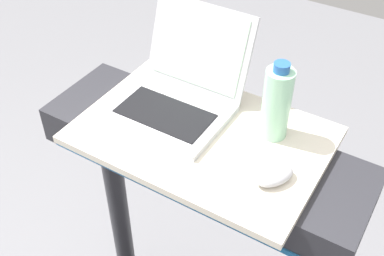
{
  "coord_description": "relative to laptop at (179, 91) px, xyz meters",
  "views": [
    {
      "loc": [
        0.47,
        -0.11,
        2.02
      ],
      "look_at": [
        0.0,
        0.65,
        1.25
      ],
      "focal_mm": 44.96,
      "sensor_mm": 36.0,
      "label": 1
    }
  ],
  "objects": [
    {
      "name": "desk_board",
      "position": [
        0.11,
        -0.06,
        -0.06
      ],
      "size": [
        0.64,
        0.43,
        0.02
      ],
      "primitive_type": "cube",
      "color": "beige",
      "rests_on": "treadmill_base"
    },
    {
      "name": "laptop",
      "position": [
        0.0,
        0.0,
        0.0
      ],
      "size": [
        0.3,
        0.32,
        0.24
      ],
      "rotation": [
        0.0,
        0.0,
        -0.03
      ],
      "color": "#B7B7BC",
      "rests_on": "desk_board"
    },
    {
      "name": "computer_mouse",
      "position": [
        0.34,
        -0.12,
        -0.03
      ],
      "size": [
        0.1,
        0.12,
        0.03
      ],
      "primitive_type": "ellipsoid",
      "rotation": [
        0.0,
        0.0,
        -0.52
      ],
      "color": "#B2B2B7",
      "rests_on": "desk_board"
    },
    {
      "name": "water_bottle",
      "position": [
        0.27,
        0.03,
        0.05
      ],
      "size": [
        0.07,
        0.07,
        0.21
      ],
      "color": "#9EDBB2",
      "rests_on": "desk_board"
    }
  ]
}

